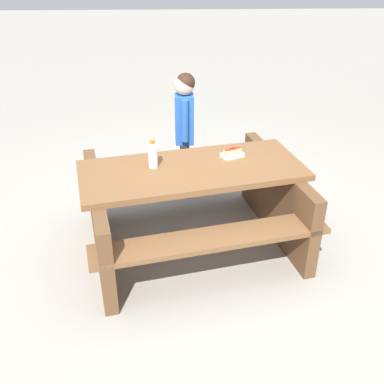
# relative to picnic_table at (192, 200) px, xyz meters

# --- Properties ---
(ground_plane) EXTENTS (30.00, 30.00, 0.00)m
(ground_plane) POSITION_rel_picnic_table_xyz_m (0.00, 0.00, -0.44)
(ground_plane) COLOR gray
(ground_plane) RESTS_ON ground
(picnic_table) EXTENTS (2.07, 1.76, 0.75)m
(picnic_table) POSITION_rel_picnic_table_xyz_m (0.00, 0.00, 0.00)
(picnic_table) COLOR brown
(picnic_table) RESTS_ON ground
(soda_bottle) EXTENTS (0.08, 0.08, 0.23)m
(soda_bottle) POSITION_rel_picnic_table_xyz_m (-0.31, 0.02, 0.41)
(soda_bottle) COLOR silver
(soda_bottle) RESTS_ON picnic_table
(hotdog_tray) EXTENTS (0.21, 0.18, 0.08)m
(hotdog_tray) POSITION_rel_picnic_table_xyz_m (0.35, 0.20, 0.34)
(hotdog_tray) COLOR white
(hotdog_tray) RESTS_ON picnic_table
(child_in_coat) EXTENTS (0.20, 0.31, 1.27)m
(child_in_coat) POSITION_rel_picnic_table_xyz_m (-0.04, 0.95, 0.37)
(child_in_coat) COLOR #262633
(child_in_coat) RESTS_ON ground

